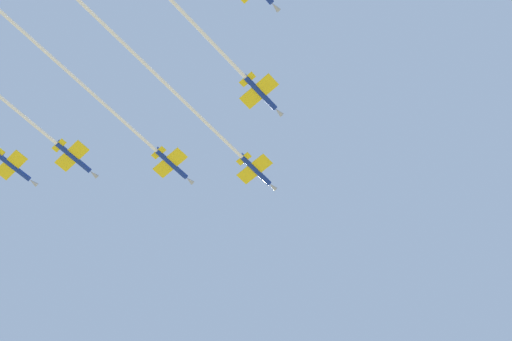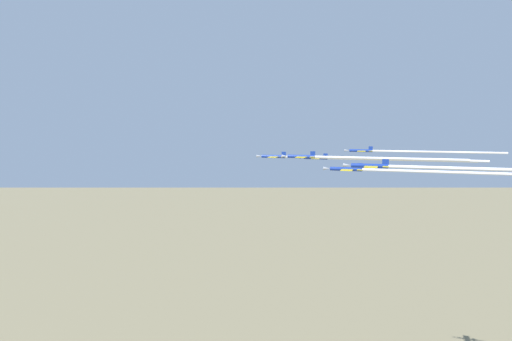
{
  "view_description": "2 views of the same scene",
  "coord_description": "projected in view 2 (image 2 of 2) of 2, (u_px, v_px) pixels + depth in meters",
  "views": [
    {
      "loc": [
        -58.61,
        -22.73,
        2.05
      ],
      "look_at": [
        12.54,
        -7.22,
        130.16
      ],
      "focal_mm": 39.53,
      "sensor_mm": 36.0,
      "label": 1
    },
    {
      "loc": [
        56.69,
        171.17,
        142.89
      ],
      "look_at": [
        23.03,
        5.75,
        125.5
      ],
      "focal_mm": 29.52,
      "sensor_mm": 36.0,
      "label": 2
    }
  ],
  "objects": [
    {
      "name": "jet_lead",
      "position": [
        343.0,
        158.0,
        174.51
      ],
      "size": [
        80.32,
        47.12,
        2.79
      ],
      "rotation": [
        0.0,
        0.0,
        4.19
      ],
      "color": "navy"
    },
    {
      "name": "jet_port_inner",
      "position": [
        350.0,
        158.0,
        158.15
      ],
      "size": [
        58.72,
        34.72,
        2.79
      ],
      "rotation": [
        0.0,
        0.0,
        4.19
      ],
      "color": "navy"
    },
    {
      "name": "jet_starboard_outer",
      "position": [
        405.0,
        151.0,
        196.25
      ],
      "size": [
        61.42,
        36.27,
        2.79
      ],
      "rotation": [
        0.0,
        0.0,
        4.19
      ],
      "color": "navy"
    },
    {
      "name": "jet_port_outer",
      "position": [
        418.0,
        171.0,
        136.3
      ],
      "size": [
        67.14,
        39.56,
        2.79
      ],
      "rotation": [
        0.0,
        0.0,
        4.19
      ],
      "color": "navy"
    },
    {
      "name": "jet_center_rear",
      "position": [
        460.0,
        168.0,
        118.05
      ],
      "size": [
        69.82,
        41.09,
        2.79
      ],
      "rotation": [
        0.0,
        0.0,
        4.19
      ],
      "color": "navy"
    },
    {
      "name": "jet_starboard_inner",
      "position": [
        365.0,
        159.0,
        187.0
      ],
      "size": [
        65.55,
        38.64,
        2.79
      ],
      "rotation": [
        0.0,
        0.0,
        4.19
      ],
      "color": "navy"
    }
  ]
}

